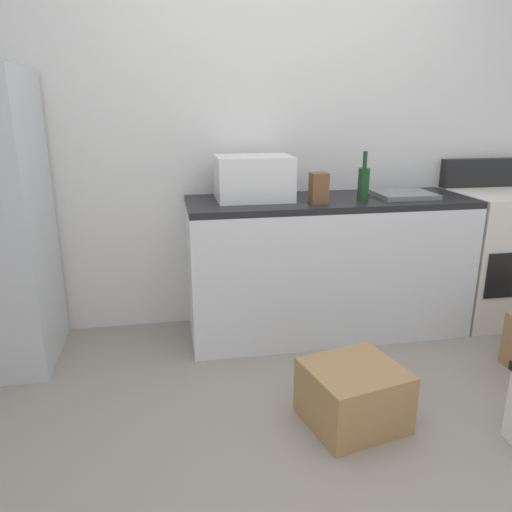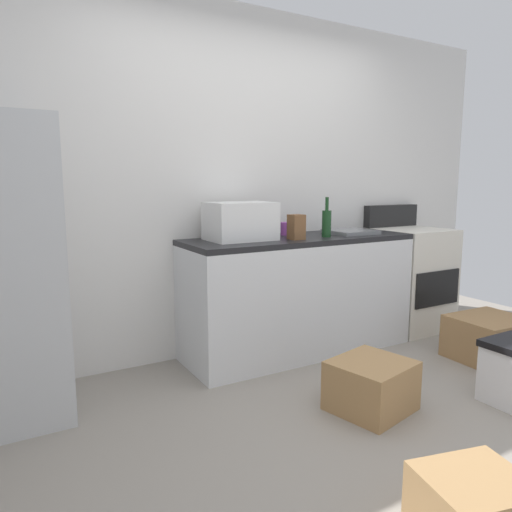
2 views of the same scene
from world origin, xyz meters
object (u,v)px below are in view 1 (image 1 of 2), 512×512
object	(u,v)px
cardboard_box_medium	(353,395)
stove_oven	(493,254)
microwave	(254,178)
knife_block	(319,188)
wine_bottle	(364,183)
coffee_mug	(319,187)

from	to	relation	value
cardboard_box_medium	stove_oven	bearing A→B (deg)	35.86
microwave	stove_oven	bearing A→B (deg)	-1.43
stove_oven	knife_block	bearing A→B (deg)	-174.36
cardboard_box_medium	wine_bottle	bearing A→B (deg)	68.00
microwave	cardboard_box_medium	world-z (taller)	microwave
stove_oven	coffee_mug	xyz separation A→B (m)	(-1.24, 0.15, 0.48)
coffee_mug	cardboard_box_medium	bearing A→B (deg)	-98.30
knife_block	coffee_mug	bearing A→B (deg)	71.60
microwave	knife_block	bearing A→B (deg)	-25.55
wine_bottle	microwave	bearing A→B (deg)	166.64
coffee_mug	wine_bottle	bearing A→B (deg)	-53.00
stove_oven	wine_bottle	world-z (taller)	wine_bottle
stove_oven	knife_block	xyz separation A→B (m)	(-1.34, -0.13, 0.52)
coffee_mug	microwave	bearing A→B (deg)	-167.02
microwave	coffee_mug	bearing A→B (deg)	12.98
wine_bottle	knife_block	size ratio (longest dim) A/B	1.67
knife_block	microwave	bearing A→B (deg)	154.45
microwave	wine_bottle	size ratio (longest dim) A/B	1.53
coffee_mug	knife_block	size ratio (longest dim) A/B	0.56
microwave	cardboard_box_medium	bearing A→B (deg)	-74.92
stove_oven	cardboard_box_medium	xyz separation A→B (m)	(-1.41, -1.02, -0.32)
microwave	cardboard_box_medium	distance (m)	1.42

